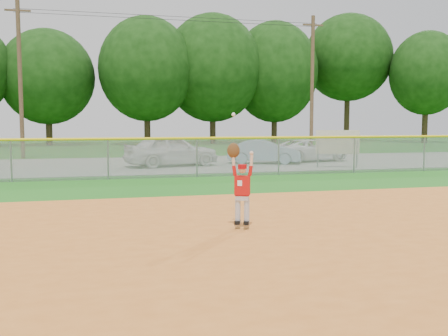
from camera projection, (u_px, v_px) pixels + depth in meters
The scene contains 11 objects.
ground at pixel (294, 233), 9.57m from camera, with size 120.00×120.00×0.00m, color #1C6116.
clay_infield at pixel (377, 280), 6.67m from camera, with size 24.00×16.00×0.04m, color #C96A24.
parking_strip at pixel (175, 164), 25.04m from camera, with size 44.00×10.00×0.03m, color gray.
car_white_a at pixel (171, 150), 23.57m from camera, with size 1.77×4.40×1.50m, color white.
car_blue at pixel (264, 152), 25.02m from camera, with size 1.26×3.62×1.19m, color #7F9EBD.
car_white_b at pixel (311, 150), 26.47m from camera, with size 1.94×4.22×1.17m, color white.
sponsor_sign at pixel (337, 143), 22.79m from camera, with size 1.81×0.85×1.74m.
outfield_fence at pixel (197, 154), 19.16m from camera, with size 40.06×0.10×1.55m.
power_lines at pixel (176, 80), 30.65m from camera, with size 19.40×0.24×9.00m.
tree_line at pixel (150, 63), 45.75m from camera, with size 62.37×13.00×14.43m.
ballplayer at pixel (241, 184), 9.72m from camera, with size 0.52×0.35×2.18m.
Camera 1 is at (-3.55, -8.82, 2.14)m, focal length 40.00 mm.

